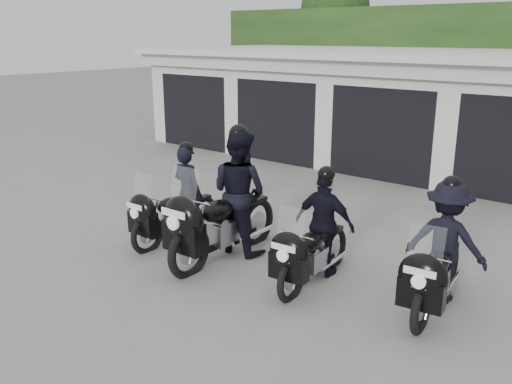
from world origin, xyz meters
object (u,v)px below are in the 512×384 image
Objects in this scene: police_bike_a at (176,202)px; police_bike_b at (230,201)px; police_bike_c at (319,232)px; police_bike_d at (442,250)px.

police_bike_b is at bearing 4.08° from police_bike_a.
police_bike_a is 2.72m from police_bike_c.
police_bike_b is 1.57m from police_bike_c.
police_bike_d reaches higher than police_bike_c.
police_bike_d is at bearing 7.34° from police_bike_a.
police_bike_a is at bearing -178.79° from police_bike_d.
police_bike_d reaches higher than police_bike_a.
police_bike_d is (1.63, 0.36, 0.03)m from police_bike_c.
police_bike_d is at bearing 7.90° from police_bike_c.
police_bike_b is at bearing 179.88° from police_bike_c.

